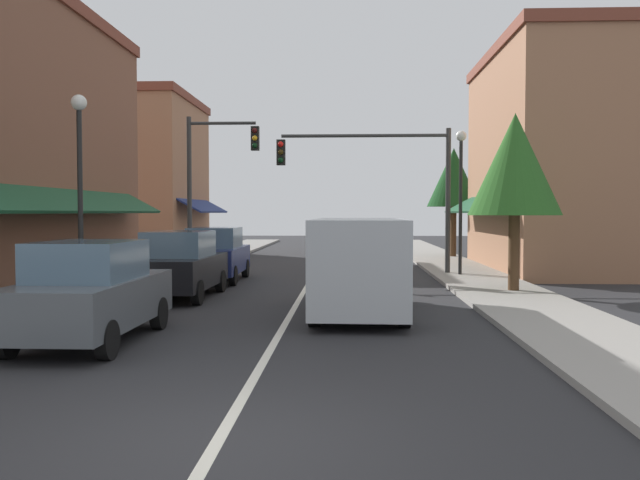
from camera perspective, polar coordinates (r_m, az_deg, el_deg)
ground_plane at (r=24.49m, az=-0.54°, el=-2.93°), size 80.00×80.00×0.00m
sidewalk_left at (r=25.38m, az=-13.05°, el=-2.67°), size 2.60×56.00×0.12m
sidewalk_right at (r=24.81m, az=12.27°, el=-2.78°), size 2.60×56.00×0.12m
lane_center_stripe at (r=24.49m, az=-0.54°, el=-2.92°), size 0.14×52.00×0.01m
storefront_right_block at (r=27.59m, az=19.32°, el=6.46°), size 6.15×10.20×8.59m
storefront_far_left at (r=35.94m, az=-14.39°, el=5.25°), size 5.95×8.20×8.22m
parked_car_nearest_left at (r=12.28m, az=-19.00°, el=-4.25°), size 1.81×4.12×1.77m
parked_car_second_left at (r=18.01m, az=-11.85°, el=-2.09°), size 1.84×4.13×1.77m
parked_car_third_left at (r=22.18m, az=-8.90°, el=-1.24°), size 1.83×4.12×1.77m
van_in_lane at (r=14.77m, az=3.43°, el=-1.98°), size 2.09×5.22×2.12m
traffic_signal_mast_arm at (r=23.95m, az=5.49°, el=5.72°), size 6.17×0.50×5.24m
traffic_signal_left_corner at (r=25.82m, az=-9.23°, el=5.86°), size 2.79×0.50×5.89m
street_lamp_left_near at (r=16.44m, az=-19.79°, el=5.94°), size 0.36×0.36×4.96m
street_lamp_right_mid at (r=23.58m, az=11.90°, el=5.05°), size 0.36×0.36×5.06m
tree_right_near at (r=19.17m, az=16.27°, el=6.13°), size 2.54×2.54×4.98m
tree_right_far at (r=33.25m, az=11.32°, el=5.20°), size 2.58×2.58×5.38m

